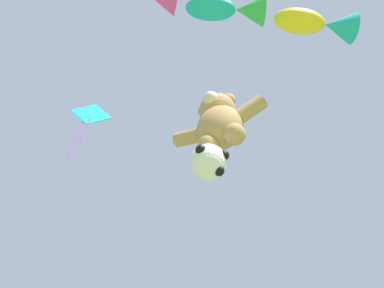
{
  "coord_description": "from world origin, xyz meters",
  "views": [
    {
      "loc": [
        2.45,
        0.67,
        0.88
      ],
      "look_at": [
        0.73,
        4.08,
        8.44
      ],
      "focal_mm": 40.0,
      "sensor_mm": 36.0,
      "label": 1
    }
  ],
  "objects_px": {
    "fish_kite_goldfin": "(319,24)",
    "diamond_kite": "(90,117)",
    "soccer_ball_kite": "(209,162)",
    "fish_kite_teal": "(230,9)",
    "teddy_bear_kite": "(219,122)"
  },
  "relations": [
    {
      "from": "soccer_ball_kite",
      "to": "fish_kite_goldfin",
      "type": "xyz_separation_m",
      "value": [
        3.32,
        -1.24,
        1.49
      ]
    },
    {
      "from": "soccer_ball_kite",
      "to": "teddy_bear_kite",
      "type": "bearing_deg",
      "value": -9.71
    },
    {
      "from": "fish_kite_teal",
      "to": "diamond_kite",
      "type": "height_order",
      "value": "diamond_kite"
    },
    {
      "from": "teddy_bear_kite",
      "to": "diamond_kite",
      "type": "xyz_separation_m",
      "value": [
        -3.86,
        -0.84,
        2.64
      ]
    },
    {
      "from": "fish_kite_teal",
      "to": "fish_kite_goldfin",
      "type": "bearing_deg",
      "value": 36.64
    },
    {
      "from": "fish_kite_goldfin",
      "to": "fish_kite_teal",
      "type": "distance_m",
      "value": 2.01
    },
    {
      "from": "soccer_ball_kite",
      "to": "fish_kite_teal",
      "type": "bearing_deg",
      "value": -54.78
    },
    {
      "from": "soccer_ball_kite",
      "to": "fish_kite_teal",
      "type": "relative_size",
      "value": 0.52
    },
    {
      "from": "fish_kite_teal",
      "to": "teddy_bear_kite",
      "type": "bearing_deg",
      "value": 119.58
    },
    {
      "from": "soccer_ball_kite",
      "to": "fish_kite_teal",
      "type": "xyz_separation_m",
      "value": [
        1.72,
        -2.43,
        1.23
      ]
    },
    {
      "from": "soccer_ball_kite",
      "to": "diamond_kite",
      "type": "xyz_separation_m",
      "value": [
        -3.49,
        -0.9,
        4.25
      ]
    },
    {
      "from": "soccer_ball_kite",
      "to": "diamond_kite",
      "type": "distance_m",
      "value": 5.57
    },
    {
      "from": "soccer_ball_kite",
      "to": "fish_kite_teal",
      "type": "distance_m",
      "value": 3.22
    },
    {
      "from": "fish_kite_goldfin",
      "to": "diamond_kite",
      "type": "relative_size",
      "value": 0.57
    },
    {
      "from": "teddy_bear_kite",
      "to": "diamond_kite",
      "type": "relative_size",
      "value": 0.8
    }
  ]
}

